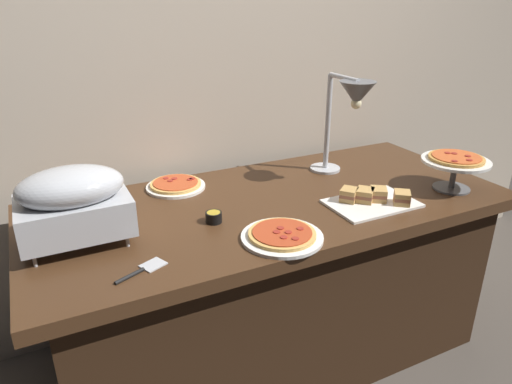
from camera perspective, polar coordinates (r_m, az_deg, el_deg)
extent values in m
plane|color=#4C443D|center=(2.29, 1.80, -18.67)|extent=(8.00, 8.00, 0.00)
cube|color=#B7A893|center=(2.19, -4.18, 14.49)|extent=(4.40, 0.04, 2.40)
cube|color=#422816|center=(1.88, 2.07, -1.70)|extent=(1.90, 0.84, 0.05)
cube|color=black|center=(2.07, 1.92, -11.30)|extent=(1.75, 0.74, 0.71)
cylinder|color=#B7BABF|center=(1.57, -25.34, -7.56)|extent=(0.01, 0.01, 0.04)
cylinder|color=#B7BABF|center=(1.59, -15.37, -5.74)|extent=(0.01, 0.01, 0.04)
cylinder|color=#B7BABF|center=(1.74, -25.65, -4.60)|extent=(0.01, 0.01, 0.04)
cylinder|color=#B7BABF|center=(1.76, -16.68, -3.00)|extent=(0.01, 0.01, 0.04)
cube|color=#B7BABF|center=(1.62, -21.15, -2.66)|extent=(0.35, 0.24, 0.12)
ellipsoid|color=#B7BABF|center=(1.59, -21.66, 0.60)|extent=(0.33, 0.23, 0.13)
cylinder|color=#B7BABF|center=(2.22, 8.40, 2.85)|extent=(0.14, 0.14, 0.01)
cylinder|color=#B7BABF|center=(2.16, 8.73, 8.34)|extent=(0.02, 0.02, 0.43)
cylinder|color=#B7BABF|center=(2.04, 10.65, 13.52)|extent=(0.02, 0.19, 0.02)
cone|color=#595B60|center=(1.97, 12.19, 11.62)|extent=(0.15, 0.15, 0.10)
sphere|color=#F9EAB2|center=(1.98, 12.10, 10.48)|extent=(0.04, 0.04, 0.04)
cylinder|color=white|center=(1.58, 3.19, -5.52)|extent=(0.28, 0.28, 0.01)
cylinder|color=#DBA856|center=(1.58, 3.20, -5.14)|extent=(0.23, 0.23, 0.01)
cylinder|color=#AD3D1E|center=(1.57, 3.21, -4.88)|extent=(0.20, 0.20, 0.00)
cylinder|color=maroon|center=(1.53, 4.82, -5.67)|extent=(0.02, 0.02, 0.00)
cylinder|color=maroon|center=(1.57, 2.53, -4.88)|extent=(0.02, 0.02, 0.00)
cylinder|color=maroon|center=(1.59, 3.01, -4.40)|extent=(0.02, 0.02, 0.00)
cylinder|color=maroon|center=(1.54, 3.40, -5.53)|extent=(0.02, 0.02, 0.00)
cylinder|color=maroon|center=(1.57, 3.96, -4.90)|extent=(0.02, 0.02, 0.00)
cylinder|color=maroon|center=(1.59, 5.41, -4.46)|extent=(0.02, 0.02, 0.00)
cylinder|color=white|center=(2.01, -9.73, 0.64)|extent=(0.25, 0.25, 0.01)
cylinder|color=#DBA856|center=(2.01, -9.76, 0.96)|extent=(0.21, 0.21, 0.01)
cylinder|color=#B74723|center=(2.01, -9.77, 1.17)|extent=(0.19, 0.19, 0.00)
cylinder|color=maroon|center=(2.03, -7.81, 1.62)|extent=(0.02, 0.02, 0.00)
cylinder|color=maroon|center=(2.02, -8.08, 1.52)|extent=(0.02, 0.02, 0.00)
cylinder|color=maroon|center=(2.02, -10.40, 1.35)|extent=(0.02, 0.02, 0.00)
cylinder|color=maroon|center=(2.05, -10.92, 1.66)|extent=(0.02, 0.02, 0.00)
cylinder|color=maroon|center=(2.04, -9.89, 1.62)|extent=(0.02, 0.02, 0.00)
cylinder|color=#595B60|center=(2.12, 22.88, 1.83)|extent=(0.02, 0.02, 0.12)
cylinder|color=#595B60|center=(2.14, 22.65, 0.45)|extent=(0.15, 0.15, 0.01)
cylinder|color=white|center=(2.10, 23.15, 3.49)|extent=(0.28, 0.28, 0.01)
cylinder|color=#C68E42|center=(2.10, 23.20, 3.80)|extent=(0.22, 0.22, 0.01)
cylinder|color=#C65628|center=(2.10, 23.23, 4.00)|extent=(0.19, 0.19, 0.00)
cylinder|color=maroon|center=(2.12, 22.28, 4.43)|extent=(0.02, 0.02, 0.00)
cylinder|color=maroon|center=(2.12, 22.99, 4.34)|extent=(0.02, 0.02, 0.00)
cylinder|color=maroon|center=(2.02, 23.03, 3.48)|extent=(0.02, 0.02, 0.00)
cylinder|color=maroon|center=(2.11, 24.39, 4.01)|extent=(0.02, 0.02, 0.00)
cylinder|color=maroon|center=(2.06, 24.54, 3.55)|extent=(0.02, 0.02, 0.00)
cube|color=white|center=(1.89, 13.91, -1.35)|extent=(0.34, 0.22, 0.01)
cube|color=tan|center=(1.88, 11.21, -0.77)|extent=(0.09, 0.09, 0.02)
cube|color=brown|center=(1.87, 11.25, -0.32)|extent=(0.09, 0.09, 0.01)
cube|color=tan|center=(1.86, 11.28, 0.13)|extent=(0.09, 0.09, 0.02)
cube|color=tan|center=(1.90, 17.29, -1.12)|extent=(0.09, 0.09, 0.02)
cube|color=brown|center=(1.89, 17.35, -0.68)|extent=(0.09, 0.09, 0.01)
cube|color=tan|center=(1.89, 17.40, -0.23)|extent=(0.09, 0.09, 0.02)
cube|color=tan|center=(1.91, 14.63, -0.71)|extent=(0.09, 0.09, 0.02)
cube|color=brown|center=(1.90, 14.68, -0.27)|extent=(0.09, 0.09, 0.01)
cube|color=tan|center=(1.89, 14.73, 0.18)|extent=(0.09, 0.09, 0.02)
cube|color=tan|center=(1.89, 13.07, -0.81)|extent=(0.10, 0.10, 0.02)
cube|color=brown|center=(1.88, 13.11, -0.36)|extent=(0.10, 0.10, 0.01)
cube|color=tan|center=(1.87, 13.15, 0.09)|extent=(0.10, 0.10, 0.02)
cylinder|color=black|center=(1.69, -5.17, -3.08)|extent=(0.06, 0.06, 0.04)
cylinder|color=gold|center=(1.69, -5.19, -2.57)|extent=(0.05, 0.05, 0.01)
cube|color=#B7BABF|center=(1.47, -12.41, -8.65)|extent=(0.09, 0.08, 0.00)
cylinder|color=black|center=(1.43, -15.12, -9.85)|extent=(0.10, 0.05, 0.01)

